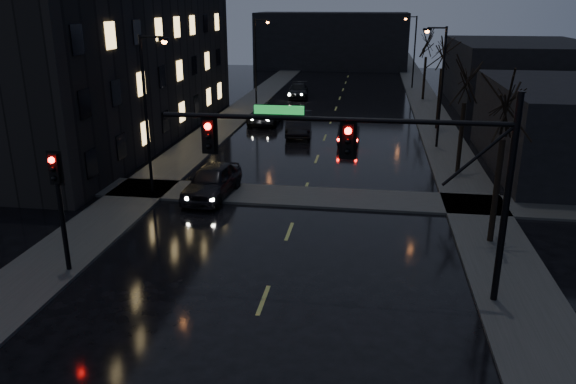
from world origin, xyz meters
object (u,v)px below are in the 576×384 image
(oncoming_car_d, at_px, (298,91))
(lead_car, at_px, (349,133))
(oncoming_car_b, at_px, (299,123))
(oncoming_car_c, at_px, (265,115))
(oncoming_car_a, at_px, (212,181))

(oncoming_car_d, relative_size, lead_car, 1.24)
(oncoming_car_b, bearing_deg, oncoming_car_c, 127.39)
(oncoming_car_a, relative_size, oncoming_car_d, 0.99)
(oncoming_car_b, bearing_deg, oncoming_car_d, 92.68)
(oncoming_car_a, xyz_separation_m, oncoming_car_d, (0.22, 31.82, -0.12))
(lead_car, bearing_deg, oncoming_car_b, -28.41)
(oncoming_car_d, bearing_deg, oncoming_car_a, -95.85)
(oncoming_car_c, bearing_deg, oncoming_car_d, 85.64)
(oncoming_car_d, xyz_separation_m, lead_car, (6.12, -19.03, -0.06))
(oncoming_car_a, height_order, lead_car, oncoming_car_a)
(oncoming_car_a, xyz_separation_m, lead_car, (6.35, 12.78, -0.18))
(oncoming_car_c, relative_size, oncoming_car_d, 1.03)
(lead_car, bearing_deg, oncoming_car_d, -72.02)
(oncoming_car_b, distance_m, lead_car, 4.36)
(oncoming_car_b, bearing_deg, oncoming_car_a, -104.66)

